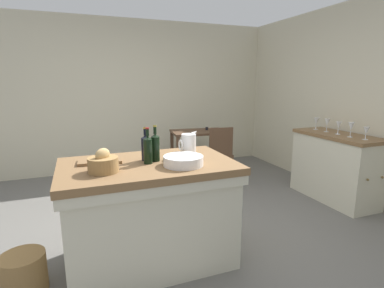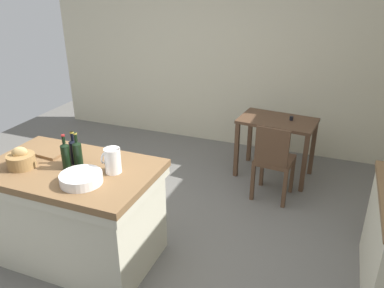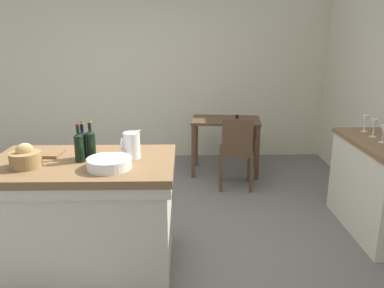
% 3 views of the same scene
% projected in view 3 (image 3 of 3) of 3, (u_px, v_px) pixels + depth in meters
% --- Properties ---
extents(ground_plane, '(6.76, 6.76, 0.00)m').
position_uv_depth(ground_plane, '(139.00, 237.00, 3.59)').
color(ground_plane, '#66635E').
extents(wall_back, '(5.32, 0.12, 2.60)m').
position_uv_depth(wall_back, '(156.00, 72.00, 5.73)').
color(wall_back, beige).
rests_on(wall_back, ground).
extents(island_table, '(1.43, 0.89, 0.90)m').
position_uv_depth(island_table, '(86.00, 210.00, 3.06)').
color(island_table, brown).
rests_on(island_table, ground).
extents(side_cabinet, '(0.52, 1.17, 0.89)m').
position_uv_depth(side_cabinet, '(378.00, 187.00, 3.61)').
color(side_cabinet, brown).
rests_on(side_cabinet, ground).
extents(writing_desk, '(0.95, 0.65, 0.80)m').
position_uv_depth(writing_desk, '(226.00, 128.00, 5.13)').
color(writing_desk, '#513826').
rests_on(writing_desk, ground).
extents(wooden_chair, '(0.43, 0.43, 0.90)m').
position_uv_depth(wooden_chair, '(236.00, 150.00, 4.61)').
color(wooden_chair, '#513826').
rests_on(wooden_chair, ground).
extents(pitcher, '(0.17, 0.13, 0.25)m').
position_uv_depth(pitcher, '(132.00, 145.00, 2.98)').
color(pitcher, white).
rests_on(pitcher, island_table).
extents(wash_bowl, '(0.32, 0.32, 0.08)m').
position_uv_depth(wash_bowl, '(109.00, 163.00, 2.77)').
color(wash_bowl, white).
rests_on(wash_bowl, island_table).
extents(bread_basket, '(0.23, 0.23, 0.18)m').
position_uv_depth(bread_basket, '(25.00, 158.00, 2.78)').
color(bread_basket, olive).
rests_on(bread_basket, island_table).
extents(cutting_board, '(0.36, 0.23, 0.02)m').
position_uv_depth(cutting_board, '(40.00, 153.00, 3.08)').
color(cutting_board, brown).
rests_on(cutting_board, island_table).
extents(wine_bottle_dark, '(0.07, 0.07, 0.31)m').
position_uv_depth(wine_bottle_dark, '(91.00, 144.00, 2.94)').
color(wine_bottle_dark, black).
rests_on(wine_bottle_dark, island_table).
extents(wine_bottle_amber, '(0.07, 0.07, 0.29)m').
position_uv_depth(wine_bottle_amber, '(83.00, 143.00, 2.99)').
color(wine_bottle_amber, black).
rests_on(wine_bottle_amber, island_table).
extents(wine_bottle_green, '(0.07, 0.07, 0.30)m').
position_uv_depth(wine_bottle_green, '(79.00, 146.00, 2.89)').
color(wine_bottle_green, black).
rests_on(wine_bottle_green, island_table).
extents(wine_glass_middle, '(0.07, 0.07, 0.16)m').
position_uv_depth(wine_glass_middle, '(384.00, 130.00, 3.44)').
color(wine_glass_middle, white).
rests_on(wine_glass_middle, side_cabinet).
extents(wine_glass_right, '(0.07, 0.07, 0.18)m').
position_uv_depth(wine_glass_right, '(374.00, 124.00, 3.63)').
color(wine_glass_right, white).
rests_on(wine_glass_right, side_cabinet).
extents(wine_glass_far_right, '(0.07, 0.07, 0.17)m').
position_uv_depth(wine_glass_far_right, '(365.00, 120.00, 3.83)').
color(wine_glass_far_right, white).
rests_on(wine_glass_far_right, side_cabinet).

